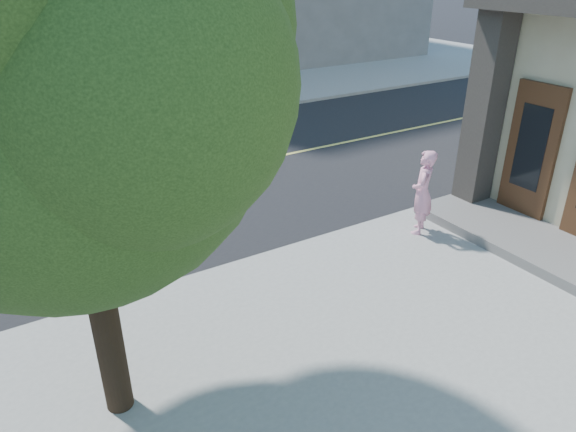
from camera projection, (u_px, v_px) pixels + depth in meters
sidewalk_ne at (209, 52)px, 29.91m from camera, size 29.00×25.00×0.12m
man_on_phone at (422, 192)px, 9.80m from camera, size 0.70×0.67×1.62m
street_tree at (67, 47)px, 4.51m from camera, size 4.70×4.27×6.24m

